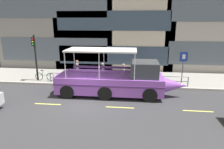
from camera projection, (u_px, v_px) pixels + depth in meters
ground_plane at (86, 101)px, 13.68m from camera, size 120.00×120.00×0.00m
sidewalk at (100, 77)px, 19.03m from camera, size 32.00×4.80×0.18m
curb_edge at (95, 86)px, 16.64m from camera, size 32.00×0.18×0.18m
lane_centreline at (83, 106)px, 12.91m from camera, size 25.80×0.12×0.01m
curb_guardrail at (117, 77)px, 16.60m from camera, size 11.66×0.09×0.84m
traffic_light_pole at (35, 53)px, 17.18m from camera, size 0.24×0.46×4.00m
parking_sign at (183, 63)px, 16.07m from camera, size 0.60×0.12×2.76m
leaned_bicycle at (45, 76)px, 17.65m from camera, size 1.74×0.46×0.96m
duck_tour_boat at (117, 81)px, 14.55m from camera, size 9.55×2.53×3.39m
pedestrian_near_bow at (150, 71)px, 17.34m from camera, size 0.27×0.41×1.53m
pedestrian_mid_left at (123, 71)px, 17.12m from camera, size 0.26×0.45×1.61m
pedestrian_mid_right at (102, 70)px, 17.56m from camera, size 0.30×0.41×1.60m
pedestrian_near_stern at (77, 68)px, 17.74m from camera, size 0.25×0.51×1.78m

